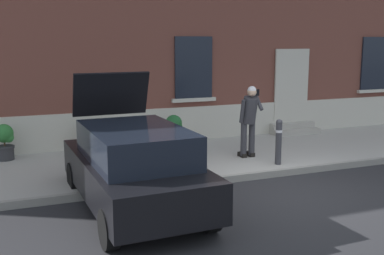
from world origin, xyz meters
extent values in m
plane|color=#232326|center=(0.00, 0.00, 0.00)|extent=(80.00, 80.00, 0.00)
cube|color=#99968E|center=(0.00, 2.80, 0.07)|extent=(24.00, 3.60, 0.15)
cube|color=gray|center=(0.00, 0.94, 0.07)|extent=(24.00, 0.12, 0.15)
cube|color=brown|center=(0.00, 5.30, 3.75)|extent=(24.00, 1.40, 7.50)
cube|color=#BCB7A8|center=(0.00, 4.58, 0.55)|extent=(24.00, 0.08, 1.10)
cube|color=brown|center=(3.25, 4.57, 1.52)|extent=(1.00, 0.08, 2.10)
cube|color=#BCB7A8|center=(3.25, 4.55, 1.57)|extent=(1.16, 0.06, 2.24)
cube|color=black|center=(0.05, 4.57, 2.20)|extent=(1.10, 0.06, 1.70)
cube|color=#BCB7A8|center=(0.05, 4.54, 1.30)|extent=(1.30, 0.12, 0.10)
cube|color=black|center=(6.45, 4.57, 2.20)|extent=(1.10, 0.06, 1.70)
cube|color=#BCB7A8|center=(6.45, 4.54, 1.30)|extent=(1.30, 0.12, 0.10)
cube|color=#9E998E|center=(3.25, 4.12, 0.23)|extent=(1.46, 0.32, 0.16)
cube|color=#9E998E|center=(3.25, 4.44, 0.31)|extent=(1.46, 0.32, 0.32)
cube|color=black|center=(-2.89, 0.08, 0.62)|extent=(1.88, 4.06, 0.64)
cube|color=black|center=(-2.88, -0.07, 1.22)|extent=(1.62, 2.45, 0.56)
cube|color=black|center=(-2.95, 2.10, 0.40)|extent=(1.66, 0.16, 0.20)
cube|color=yellow|center=(-2.95, 2.10, 0.58)|extent=(0.52, 0.04, 0.12)
cube|color=#B21414|center=(-3.71, 2.07, 0.84)|extent=(0.16, 0.05, 0.18)
cube|color=#B21414|center=(-2.20, 2.12, 0.84)|extent=(0.16, 0.05, 0.18)
cube|color=black|center=(-2.93, 1.54, 1.90)|extent=(1.50, 0.41, 0.87)
cylinder|color=black|center=(-3.63, -1.34, 0.30)|extent=(0.22, 0.61, 0.60)
cylinder|color=black|center=(-2.05, -1.29, 0.30)|extent=(0.22, 0.61, 0.60)
cylinder|color=black|center=(-3.73, 1.46, 0.30)|extent=(0.22, 0.61, 0.60)
cylinder|color=black|center=(-2.14, 1.51, 0.30)|extent=(0.22, 0.61, 0.60)
cylinder|color=#333338|center=(0.83, 1.35, 0.62)|extent=(0.14, 0.14, 0.95)
sphere|color=#333338|center=(0.83, 1.35, 1.12)|extent=(0.15, 0.15, 0.15)
cylinder|color=silver|center=(0.83, 1.35, 0.92)|extent=(0.15, 0.15, 0.06)
cylinder|color=#2D2D33|center=(0.40, 2.22, 0.60)|extent=(0.15, 0.15, 0.82)
cube|color=black|center=(0.40, 2.28, 0.20)|extent=(0.12, 0.28, 0.10)
cylinder|color=#2D2D33|center=(0.62, 2.22, 0.60)|extent=(0.15, 0.15, 0.82)
cube|color=black|center=(0.62, 2.28, 0.20)|extent=(0.12, 0.28, 0.10)
cylinder|color=#2D2D33|center=(0.51, 2.16, 1.31)|extent=(0.34, 0.46, 0.68)
sphere|color=tan|center=(0.51, 2.07, 1.75)|extent=(0.22, 0.22, 0.22)
sphere|color=silver|center=(0.51, 2.07, 1.78)|extent=(0.21, 0.21, 0.21)
cylinder|color=#2D2D33|center=(0.29, 2.11, 1.30)|extent=(0.09, 0.20, 0.57)
cylinder|color=#2D2D33|center=(0.71, 2.11, 1.52)|extent=(0.09, 0.41, 0.42)
cube|color=black|center=(0.66, 2.05, 1.73)|extent=(0.07, 0.02, 0.15)
cylinder|color=#2D2D30|center=(-4.96, 4.10, 0.32)|extent=(0.40, 0.40, 0.34)
cylinder|color=#2D2D30|center=(-4.96, 4.10, 0.46)|extent=(0.44, 0.44, 0.05)
cylinder|color=#47331E|center=(-4.96, 4.10, 0.61)|extent=(0.04, 0.04, 0.24)
sphere|color=#286B2D|center=(-4.96, 4.10, 0.79)|extent=(0.44, 0.44, 0.44)
sphere|color=#286B2D|center=(-4.86, 4.05, 0.69)|extent=(0.24, 0.24, 0.24)
cylinder|color=#B25B38|center=(-2.87, 3.99, 0.32)|extent=(0.40, 0.40, 0.34)
cylinder|color=#B25B38|center=(-2.87, 3.99, 0.46)|extent=(0.44, 0.44, 0.05)
cylinder|color=#47331E|center=(-2.87, 3.99, 0.61)|extent=(0.04, 0.04, 0.24)
sphere|color=#1E5628|center=(-2.87, 3.99, 0.79)|extent=(0.44, 0.44, 0.44)
sphere|color=#1E5628|center=(-2.77, 3.94, 0.69)|extent=(0.24, 0.24, 0.24)
cylinder|color=beige|center=(-0.78, 3.92, 0.32)|extent=(0.40, 0.40, 0.34)
cylinder|color=beige|center=(-0.78, 3.92, 0.46)|extent=(0.44, 0.44, 0.05)
cylinder|color=#47331E|center=(-0.78, 3.92, 0.61)|extent=(0.04, 0.04, 0.24)
sphere|color=#1E5628|center=(-0.78, 3.92, 0.79)|extent=(0.44, 0.44, 0.44)
sphere|color=#1E5628|center=(-0.68, 3.87, 0.69)|extent=(0.24, 0.24, 0.24)
camera|label=1|loc=(-4.89, -7.68, 2.95)|focal=44.30mm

